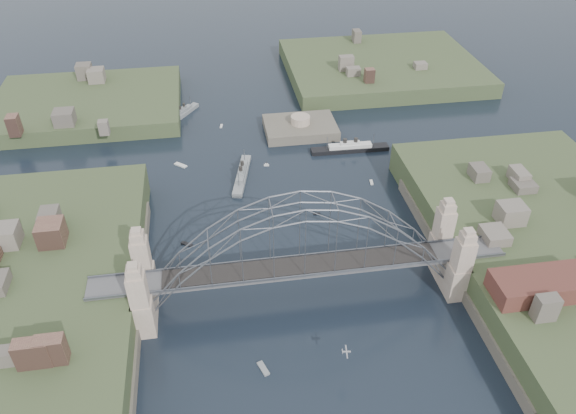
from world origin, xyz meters
The scene contains 21 objects.
ground centered at (0.00, 0.00, 0.00)m, with size 500.00×500.00×0.00m, color black.
bridge centered at (0.00, 0.00, 12.32)m, with size 84.00×13.80×24.60m.
shore_west centered at (-57.32, 0.00, 1.97)m, with size 50.50×90.00×12.00m.
shore_east centered at (57.32, 0.00, 1.97)m, with size 50.50×90.00×12.00m.
headland_nw centered at (-55.00, 95.00, 0.50)m, with size 60.00×45.00×9.00m, color #384727.
headland_ne centered at (50.00, 110.00, 0.75)m, with size 70.00×55.00×9.50m, color #384727.
fort_island centered at (12.00, 70.00, -0.34)m, with size 22.00×16.00×9.40m.
wharf_shed centered at (44.00, -14.00, 10.00)m, with size 20.00×8.00×4.00m, color #592D26.
finger_pier centered at (39.00, -28.00, 0.70)m, with size 4.00×22.00×1.40m, color #545457.
naval_cruiser_near centered at (-8.26, 46.88, 0.92)m, with size 6.88×19.76×5.90m.
naval_cruiser_far centered at (-24.15, 86.80, 0.83)m, with size 10.75×14.31×5.35m.
ocean_liner centered at (24.45, 56.22, 0.88)m, with size 23.12×3.55×5.66m.
aeroplane centered at (4.12, -20.63, 6.30)m, with size 1.60×2.94×0.43m.
small_boat_a centered at (-23.53, 20.41, 0.15)m, with size 2.88×2.43×0.45m.
small_boat_b centered at (8.76, 27.27, 0.15)m, with size 1.84×0.76×0.45m.
small_boat_c centered at (-10.09, -17.28, 0.15)m, with size 2.17×3.50×0.45m.
small_boat_d centered at (26.15, 38.83, 0.15)m, with size 1.01×2.27×0.45m.
small_boat_e centered at (-24.93, 55.70, 0.15)m, with size 3.71×3.46×0.45m.
small_boat_f centered at (-0.88, 51.85, 0.30)m, with size 1.52×0.66×1.43m.
small_boat_h centered at (-12.16, 77.27, 0.15)m, with size 1.06×2.25×0.45m.
small_boat_i centered at (35.98, 9.70, 0.83)m, with size 2.63×2.16×2.38m.
Camera 1 is at (-15.54, -81.34, 84.00)m, focal length 34.70 mm.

